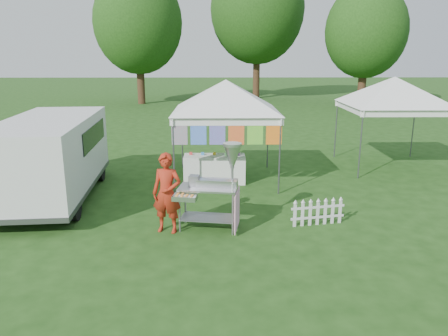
{
  "coord_description": "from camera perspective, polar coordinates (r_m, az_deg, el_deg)",
  "views": [
    {
      "loc": [
        -0.23,
        -9.29,
        3.75
      ],
      "look_at": [
        -0.09,
        0.7,
        1.1
      ],
      "focal_mm": 35.0,
      "sensor_mm": 36.0,
      "label": 1
    }
  ],
  "objects": [
    {
      "name": "display_table",
      "position": [
        12.93,
        -1.25,
        -0.12
      ],
      "size": [
        1.8,
        0.7,
        0.82
      ],
      "primitive_type": "cube",
      "color": "white",
      "rests_on": "ground"
    },
    {
      "name": "canopy_right",
      "position": [
        15.41,
        21.45,
        11.03
      ],
      "size": [
        4.24,
        4.24,
        3.45
      ],
      "color": "#59595E",
      "rests_on": "ground"
    },
    {
      "name": "canopy_main",
      "position": [
        12.81,
        0.25,
        11.43
      ],
      "size": [
        4.24,
        4.24,
        3.45
      ],
      "color": "#59595E",
      "rests_on": "ground"
    },
    {
      "name": "vendor",
      "position": [
        9.33,
        -7.47,
        -3.28
      ],
      "size": [
        0.71,
        0.54,
        1.73
      ],
      "primitive_type": "imported",
      "rotation": [
        0.0,
        0.0,
        -0.22
      ],
      "color": "#A32614",
      "rests_on": "ground"
    },
    {
      "name": "tree_right",
      "position": [
        32.95,
        18.07,
        16.64
      ],
      "size": [
        5.6,
        5.6,
        8.42
      ],
      "color": "#362213",
      "rests_on": "ground"
    },
    {
      "name": "ground",
      "position": [
        10.02,
        0.6,
        -7.13
      ],
      "size": [
        120.0,
        120.0,
        0.0
      ],
      "primitive_type": "plane",
      "color": "#1C4012",
      "rests_on": "ground"
    },
    {
      "name": "tree_mid",
      "position": [
        37.58,
        4.4,
        19.97
      ],
      "size": [
        7.6,
        7.6,
        11.52
      ],
      "color": "#362213",
      "rests_on": "ground"
    },
    {
      "name": "picket_fence",
      "position": [
        10.01,
        12.14,
        -5.74
      ],
      "size": [
        1.24,
        0.27,
        0.56
      ],
      "rotation": [
        0.0,
        0.0,
        0.19
      ],
      "color": "silver",
      "rests_on": "ground"
    },
    {
      "name": "donut_cart",
      "position": [
        9.28,
        -0.9,
        -1.54
      ],
      "size": [
        1.49,
        0.92,
        1.92
      ],
      "rotation": [
        0.0,
        0.0,
        -0.16
      ],
      "color": "gray",
      "rests_on": "ground"
    },
    {
      "name": "tree_left",
      "position": [
        33.85,
        -11.17,
        18.11
      ],
      "size": [
        6.4,
        6.4,
        9.53
      ],
      "color": "#362213",
      "rests_on": "ground"
    },
    {
      "name": "cargo_van",
      "position": [
        12.26,
        -21.54,
        1.54
      ],
      "size": [
        2.44,
        5.26,
        2.13
      ],
      "rotation": [
        0.0,
        0.0,
        0.08
      ],
      "color": "silver",
      "rests_on": "ground"
    }
  ]
}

